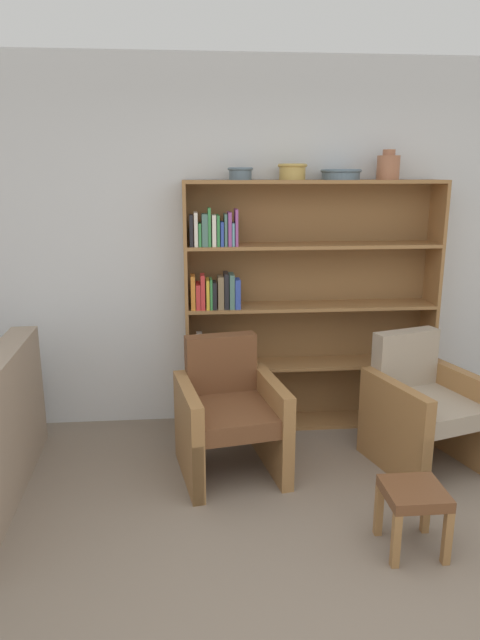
{
  "coord_description": "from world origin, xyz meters",
  "views": [
    {
      "loc": [
        -0.63,
        -1.76,
        1.94
      ],
      "look_at": [
        -0.3,
        2.01,
        0.95
      ],
      "focal_mm": 32.0,
      "sensor_mm": 36.0,
      "label": 1
    }
  ],
  "objects": [
    {
      "name": "armchair_cushioned",
      "position": [
        0.92,
        1.7,
        0.4
      ],
      "size": [
        0.81,
        0.84,
        0.87
      ],
      "rotation": [
        0.0,
        0.0,
        3.44
      ],
      "color": "olive",
      "rests_on": "ground"
    },
    {
      "name": "bowl_brass",
      "position": [
        0.46,
        2.38,
        1.92
      ],
      "size": [
        0.29,
        0.29,
        0.07
      ],
      "color": "slate",
      "rests_on": "bookshelf"
    },
    {
      "name": "footstool",
      "position": [
        0.5,
        0.78,
        0.28
      ],
      "size": [
        0.31,
        0.31,
        0.36
      ],
      "color": "olive",
      "rests_on": "ground"
    },
    {
      "name": "bookshelf",
      "position": [
        0.12,
        2.4,
        0.93
      ],
      "size": [
        1.9,
        0.3,
        1.88
      ],
      "color": "olive",
      "rests_on": "ground"
    },
    {
      "name": "wall_back",
      "position": [
        0.0,
        2.57,
        1.38
      ],
      "size": [
        12.0,
        0.06,
        2.75
      ],
      "color": "silver",
      "rests_on": "ground"
    },
    {
      "name": "vase_tall",
      "position": [
        0.81,
        2.38,
        1.97
      ],
      "size": [
        0.16,
        0.16,
        0.21
      ],
      "color": "#A36647",
      "rests_on": "bookshelf"
    },
    {
      "name": "bowl_cream",
      "position": [
        -0.26,
        2.38,
        1.93
      ],
      "size": [
        0.18,
        0.18,
        0.09
      ],
      "color": "slate",
      "rests_on": "bookshelf"
    },
    {
      "name": "bowl_stoneware",
      "position": [
        0.11,
        2.38,
        1.94
      ],
      "size": [
        0.21,
        0.21,
        0.11
      ],
      "color": "tan",
      "rests_on": "bookshelf"
    },
    {
      "name": "armchair_leather",
      "position": [
        -0.4,
        1.7,
        0.4
      ],
      "size": [
        0.75,
        0.78,
        0.87
      ],
      "rotation": [
        0.0,
        0.0,
        3.32
      ],
      "color": "olive",
      "rests_on": "ground"
    }
  ]
}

